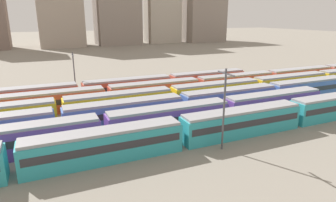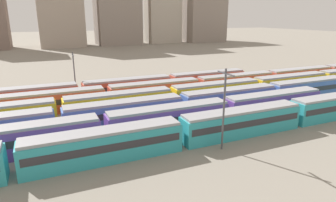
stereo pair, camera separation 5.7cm
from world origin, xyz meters
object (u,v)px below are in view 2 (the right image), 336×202
Objects in this scene: train_track_0 at (293,113)px; train_track_1 at (169,118)px; train_track_4 at (198,86)px; train_track_5 at (128,87)px; catenary_pole_1 at (74,73)px; catenary_pole_0 at (224,106)px; train_track_3 at (255,87)px; train_track_2 at (271,93)px.

train_track_0 and train_track_1 have the same top height.
train_track_5 is at bearing 158.84° from train_track_4.
catenary_pole_1 is (-28.10, 28.86, 3.25)m from train_track_0.
catenary_pole_1 is at bearing 113.15° from catenary_pole_0.
catenary_pole_0 is at bearing -137.66° from train_track_3.
catenary_pole_0 is at bearing -82.78° from train_track_5.
catenary_pole_1 reaches higher than train_track_3.
train_track_0 is 1.00× the size of train_track_3.
train_track_5 is at bearing 156.49° from train_track_3.
train_track_1 is 20.51m from train_track_4.
train_track_2 and train_track_3 have the same top height.
train_track_4 is at bearing 102.90° from train_track_0.
train_track_0 is at bearing -55.01° from train_track_5.
catenary_pole_1 is (-33.30, 18.46, 3.25)m from train_track_2.
train_track_3 is 12.19× the size of catenary_pole_1.
train_track_2 is 38.22m from catenary_pole_1.
train_track_1 is 20.80m from train_track_5.
train_track_2 is 11.12× the size of catenary_pole_0.
train_track_1 is 6.05× the size of catenary_pole_1.
train_track_1 and train_track_2 have the same top height.
train_track_2 is at bearing -46.23° from train_track_4.
train_track_2 is 28.12m from train_track_5.
catenary_pole_0 is 34.50m from catenary_pole_1.
train_track_5 is 29.32m from catenary_pole_0.
train_track_0 and train_track_3 have the same top height.
train_track_2 is at bearing -33.70° from train_track_5.
train_track_3 is 11.69m from train_track_4.
catenary_pole_0 is (3.65, -28.86, 3.70)m from train_track_5.
catenary_pole_1 is (-10.03, 23.66, 3.25)m from train_track_1.
train_track_5 is 6.05× the size of catenary_pole_1.
train_track_5 is at bearing 146.30° from train_track_2.
train_track_1 is at bearing 163.95° from train_track_0.
catenary_pole_0 reaches higher than train_track_2.
train_track_3 is 2.02× the size of train_track_5.
train_track_2 is (23.27, 5.20, 0.00)m from train_track_1.
train_track_0 is 16.61m from train_track_3.
train_track_3 is at bearing 42.34° from catenary_pole_0.
train_track_0 is 18.81m from train_track_1.
train_track_0 and train_track_5 have the same top height.
catenary_pole_0 is at bearing -168.89° from train_track_0.
train_track_4 is at bearing 67.54° from catenary_pole_0.
train_track_2 is 14.40m from train_track_4.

